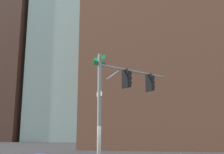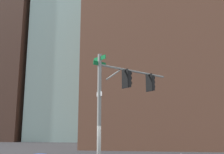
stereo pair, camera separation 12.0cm
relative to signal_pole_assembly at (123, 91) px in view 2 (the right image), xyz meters
name	(u,v)px [view 2 (the right image)]	position (x,y,z in m)	size (l,w,h in m)	color
signal_pole_assembly	(123,91)	(0.00, 0.00, 0.00)	(4.60, 3.94, 6.51)	gray
building_brick_nearside	(156,36)	(26.92, -1.40, 13.05)	(20.73, 19.22, 35.22)	brown
building_brick_midblock	(182,55)	(38.89, -6.10, 12.90)	(20.37, 16.25, 34.92)	brown
building_glass_tower	(100,37)	(52.54, 14.48, 23.04)	(24.55, 29.04, 55.21)	#9EC6C1
building_brick_farside	(5,58)	(47.53, 39.36, 17.03)	(16.30, 18.21, 43.19)	#4C3328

